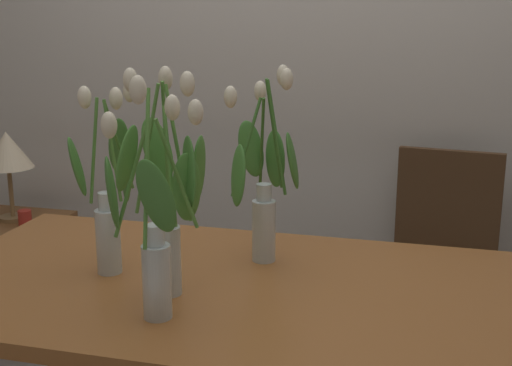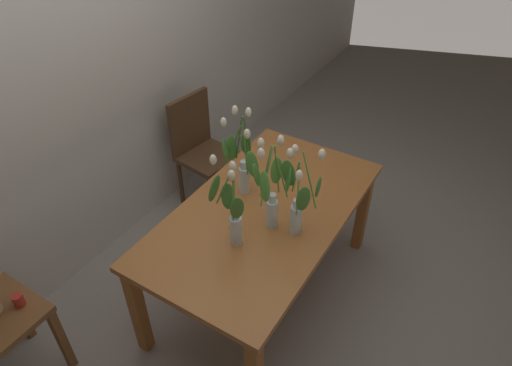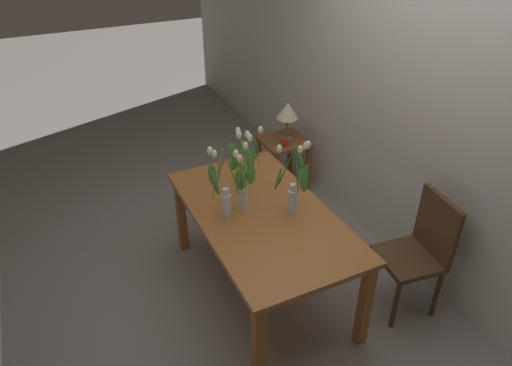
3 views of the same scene
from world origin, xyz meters
The scene contains 9 objects.
ground_plane centered at (0.00, 0.00, 0.00)m, with size 18.00×18.00×0.00m, color gray.
room_wall_rear centered at (0.00, 1.27, 1.35)m, with size 9.00×0.10×2.70m, color beige.
dining_table centered at (0.00, 0.00, 0.65)m, with size 1.60×0.90×0.74m.
tulip_vase_0 centered at (-0.09, -0.10, 0.98)m, with size 0.24×0.18×0.57m.
tulip_vase_1 centered at (0.08, 0.20, 0.96)m, with size 0.22×0.26×0.56m.
tulip_vase_2 centered at (-0.31, 0.01, 0.94)m, with size 0.15×0.26×0.52m.
tulip_vase_3 centered at (-0.06, -0.25, 0.95)m, with size 0.20×0.26×0.58m.
dining_chair centered at (0.60, 0.94, 0.52)m, with size 0.45×0.45×0.93m.
pillar_candle centered at (-1.13, 0.81, 0.59)m, with size 0.06×0.06×0.07m, color #B72D23.
Camera 2 is at (-1.74, -1.02, 2.52)m, focal length 31.94 mm.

